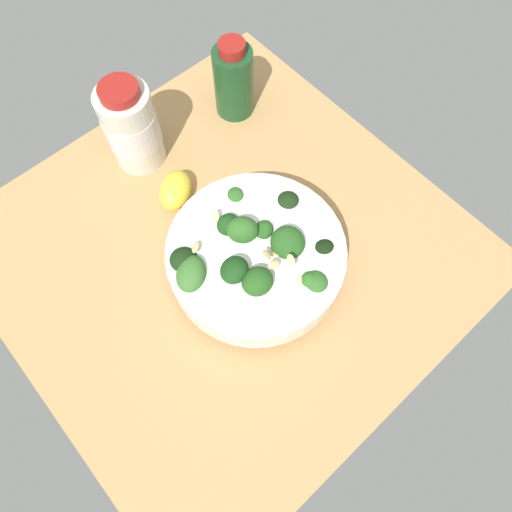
% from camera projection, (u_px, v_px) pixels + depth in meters
% --- Properties ---
extents(ground_plane, '(0.60, 0.60, 0.04)m').
position_uv_depth(ground_plane, '(227.00, 254.00, 0.68)').
color(ground_plane, tan).
extents(bowl_of_broccoli, '(0.23, 0.23, 0.10)m').
position_uv_depth(bowl_of_broccoli, '(255.00, 256.00, 0.62)').
color(bowl_of_broccoli, white).
rests_on(bowl_of_broccoli, ground_plane).
extents(lemon_wedge, '(0.08, 0.07, 0.04)m').
position_uv_depth(lemon_wedge, '(178.00, 189.00, 0.68)').
color(lemon_wedge, yellow).
rests_on(lemon_wedge, ground_plane).
extents(bottle_tall, '(0.08, 0.08, 0.14)m').
position_uv_depth(bottle_tall, '(131.00, 126.00, 0.67)').
color(bottle_tall, beige).
rests_on(bottle_tall, ground_plane).
extents(bottle_short, '(0.06, 0.06, 0.13)m').
position_uv_depth(bottle_short, '(234.00, 80.00, 0.72)').
color(bottle_short, '#194723').
rests_on(bottle_short, ground_plane).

